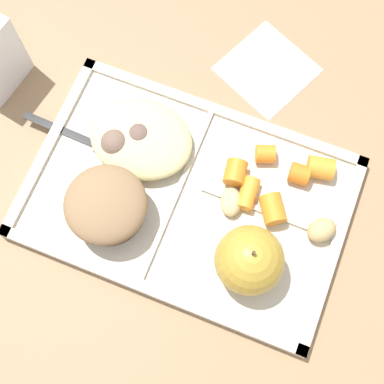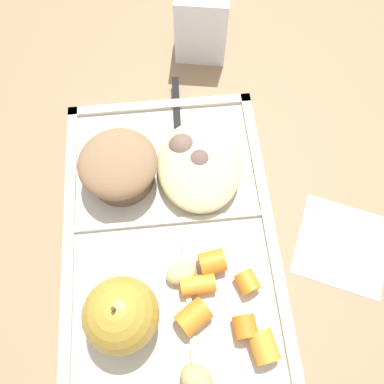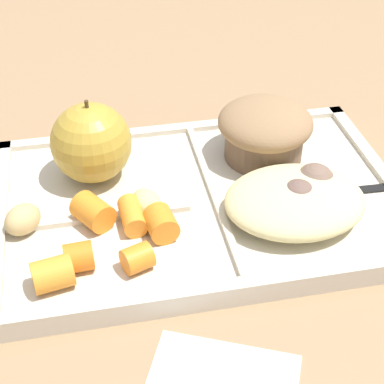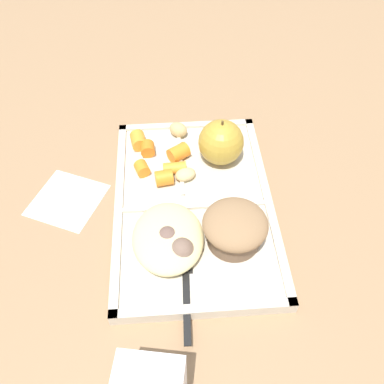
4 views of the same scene
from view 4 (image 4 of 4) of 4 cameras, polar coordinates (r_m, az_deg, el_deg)
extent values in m
plane|color=#997551|center=(0.68, 0.20, -2.18)|extent=(6.00, 6.00, 0.00)
cube|color=beige|center=(0.67, 0.20, -1.77)|extent=(0.38, 0.25, 0.02)
cube|color=beige|center=(0.67, -9.92, -1.74)|extent=(0.38, 0.01, 0.01)
cube|color=beige|center=(0.68, 10.15, -0.63)|extent=(0.38, 0.01, 0.01)
cube|color=beige|center=(0.79, -0.78, 9.04)|extent=(0.01, 0.25, 0.01)
cube|color=beige|center=(0.57, 1.62, -15.54)|extent=(0.01, 0.25, 0.01)
cube|color=beige|center=(0.65, 0.28, -2.05)|extent=(0.01, 0.22, 0.01)
cube|color=beige|center=(0.72, -1.58, 4.48)|extent=(0.16, 0.01, 0.01)
sphere|color=#B79333|center=(0.70, 3.97, 6.76)|extent=(0.08, 0.08, 0.08)
cylinder|color=#4C381E|center=(0.68, 4.15, 9.21)|extent=(0.00, 0.00, 0.01)
cylinder|color=brown|center=(0.61, 5.72, -5.69)|extent=(0.08, 0.08, 0.03)
ellipsoid|color=#93704C|center=(0.59, 5.89, -4.35)|extent=(0.09, 0.09, 0.04)
cylinder|color=orange|center=(0.73, -6.04, 5.88)|extent=(0.02, 0.03, 0.02)
cylinder|color=orange|center=(0.75, -7.29, 6.95)|extent=(0.04, 0.03, 0.03)
cylinder|color=orange|center=(0.70, -6.81, 3.19)|extent=(0.03, 0.03, 0.02)
cylinder|color=orange|center=(0.70, -2.37, 3.25)|extent=(0.02, 0.04, 0.02)
cylinder|color=orange|center=(0.68, -3.81, 1.94)|extent=(0.03, 0.03, 0.03)
cylinder|color=orange|center=(0.72, -1.85, 5.35)|extent=(0.04, 0.04, 0.03)
ellipsoid|color=tan|center=(0.69, -0.92, 2.38)|extent=(0.03, 0.04, 0.02)
ellipsoid|color=tan|center=(0.77, -1.87, 8.46)|extent=(0.04, 0.04, 0.03)
ellipsoid|color=beige|center=(0.61, -3.28, -6.19)|extent=(0.13, 0.10, 0.03)
sphere|color=brown|center=(0.61, -4.50, -5.37)|extent=(0.03, 0.03, 0.03)
sphere|color=brown|center=(0.60, -3.33, -6.28)|extent=(0.04, 0.04, 0.04)
sphere|color=#755B4C|center=(0.59, -1.40, -7.96)|extent=(0.04, 0.04, 0.04)
cube|color=black|center=(0.57, -0.72, -15.43)|extent=(0.10, 0.01, 0.00)
cube|color=black|center=(0.60, -0.88, -9.50)|extent=(0.04, 0.02, 0.00)
cylinder|color=black|center=(0.62, -0.18, -7.27)|extent=(0.02, 0.00, 0.00)
cylinder|color=black|center=(0.62, -0.94, -7.29)|extent=(0.02, 0.00, 0.00)
cylinder|color=black|center=(0.62, -1.70, -7.31)|extent=(0.02, 0.00, 0.00)
cube|color=white|center=(0.72, -16.59, -1.02)|extent=(0.14, 0.14, 0.00)
camera|label=1|loc=(0.54, 34.37, 56.40)|focal=51.02mm
camera|label=2|loc=(0.57, -2.80, 41.99)|focal=36.65mm
camera|label=3|loc=(0.67, -45.01, 22.87)|focal=56.94mm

